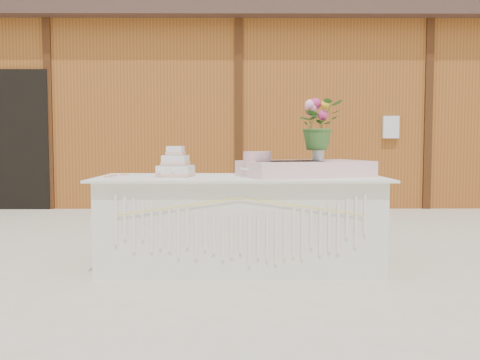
% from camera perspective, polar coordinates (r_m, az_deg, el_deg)
% --- Properties ---
extents(ground, '(80.00, 80.00, 0.00)m').
position_cam_1_polar(ground, '(4.61, 0.02, -9.22)').
color(ground, beige).
rests_on(ground, ground).
extents(barn, '(12.60, 4.60, 3.30)m').
position_cam_1_polar(barn, '(10.50, -0.23, 7.39)').
color(barn, '#96501F').
rests_on(barn, ground).
extents(cake_table, '(2.40, 1.00, 0.77)m').
position_cam_1_polar(cake_table, '(4.53, 0.02, -4.47)').
color(cake_table, silver).
rests_on(cake_table, ground).
extents(wedding_cake, '(0.32, 0.32, 0.26)m').
position_cam_1_polar(wedding_cake, '(4.54, -6.89, 1.47)').
color(wedding_cake, silver).
rests_on(wedding_cake, cake_table).
extents(pink_cake_stand, '(0.29, 0.29, 0.21)m').
position_cam_1_polar(pink_cake_stand, '(4.45, 1.85, 1.85)').
color(pink_cake_stand, white).
rests_on(pink_cake_stand, cake_table).
extents(satin_runner, '(1.19, 0.93, 0.13)m').
position_cam_1_polar(satin_runner, '(4.56, 6.94, 1.22)').
color(satin_runner, beige).
rests_on(satin_runner, cake_table).
extents(flower_vase, '(0.10, 0.10, 0.14)m').
position_cam_1_polar(flower_vase, '(4.64, 8.34, 2.93)').
color(flower_vase, silver).
rests_on(flower_vase, satin_runner).
extents(bouquet, '(0.49, 0.46, 0.43)m').
position_cam_1_polar(bouquet, '(4.64, 8.37, 6.44)').
color(bouquet, '#376428').
rests_on(bouquet, flower_vase).
extents(loose_flowers, '(0.18, 0.39, 0.02)m').
position_cam_1_polar(loose_flowers, '(4.67, -12.66, 0.52)').
color(loose_flowers, pink).
rests_on(loose_flowers, cake_table).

